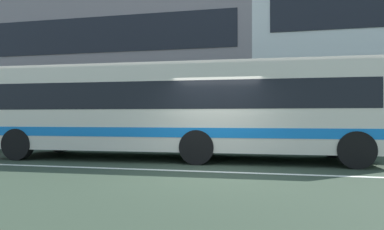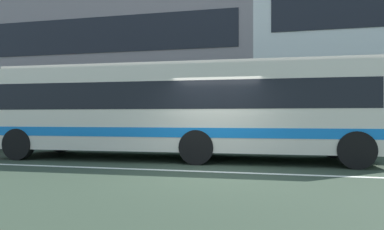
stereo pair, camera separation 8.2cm
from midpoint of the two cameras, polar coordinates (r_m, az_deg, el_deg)
ground_plane at (r=8.18m, az=3.69°, el=-10.01°), size 160.00×160.00×0.00m
lane_centre_line at (r=8.18m, az=3.69°, el=-9.98°), size 60.00×0.16×0.01m
hedge_row_far at (r=14.05m, az=2.75°, el=-3.55°), size 20.15×1.10×1.17m
apartment_block_left at (r=25.37m, az=-12.79°, el=9.28°), size 20.26×8.58×11.20m
transit_bus at (r=10.57m, az=-1.95°, el=1.30°), size 12.13×2.95×3.03m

